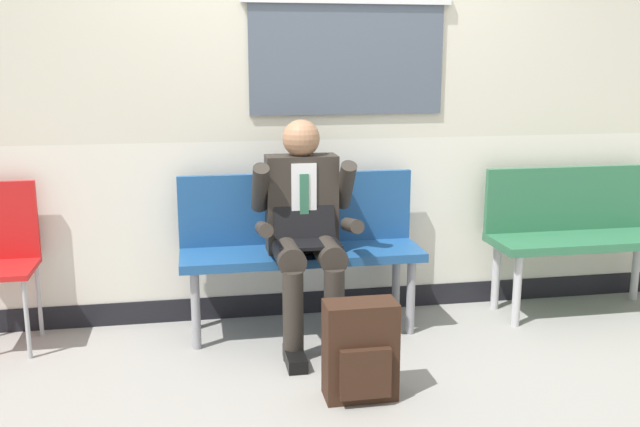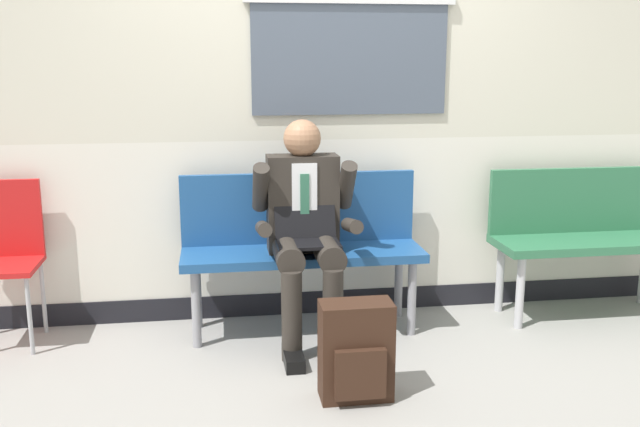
% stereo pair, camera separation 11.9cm
% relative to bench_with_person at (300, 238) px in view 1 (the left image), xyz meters
% --- Properties ---
extents(ground_plane, '(18.00, 18.00, 0.00)m').
position_rel_bench_with_person_xyz_m(ground_plane, '(0.14, -0.30, -0.55)').
color(ground_plane, gray).
extents(station_wall, '(6.51, 0.17, 2.92)m').
position_rel_bench_with_person_xyz_m(station_wall, '(0.14, 0.28, 0.91)').
color(station_wall, beige).
rests_on(station_wall, ground).
extents(bench_with_person, '(1.39, 0.42, 0.91)m').
position_rel_bench_with_person_xyz_m(bench_with_person, '(0.00, 0.00, 0.00)').
color(bench_with_person, navy).
rests_on(bench_with_person, ground).
extents(bench_empty, '(1.14, 0.42, 0.90)m').
position_rel_bench_with_person_xyz_m(bench_empty, '(1.76, -0.00, -0.01)').
color(bench_empty, '#2D6B47').
rests_on(bench_empty, ground).
extents(person_seated, '(0.57, 0.70, 1.24)m').
position_rel_bench_with_person_xyz_m(person_seated, '(-0.00, -0.20, 0.12)').
color(person_seated, '#2D2823').
rests_on(person_seated, ground).
extents(backpack, '(0.34, 0.21, 0.47)m').
position_rel_bench_with_person_xyz_m(backpack, '(0.14, -0.95, -0.31)').
color(backpack, '#331E14').
rests_on(backpack, ground).
extents(folding_chair, '(0.38, 0.38, 0.91)m').
position_rel_bench_with_person_xyz_m(folding_chair, '(-1.66, 0.05, 0.00)').
color(folding_chair, red).
rests_on(folding_chair, ground).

